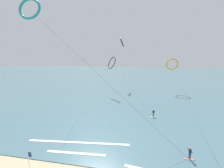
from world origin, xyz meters
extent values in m
cube|color=#476B75|center=(0.00, 106.47, 0.04)|extent=(400.00, 200.00, 0.08)
ellipsoid|color=#EA7260|center=(12.65, 10.38, 0.11)|extent=(1.40, 0.40, 0.06)
cylinder|color=#191E38|center=(12.62, 10.51, 0.54)|extent=(0.12, 0.12, 0.80)
cylinder|color=#191E38|center=(12.69, 10.24, 0.54)|extent=(0.12, 0.12, 0.80)
cube|color=#191E38|center=(12.65, 10.38, 1.25)|extent=(0.27, 0.36, 0.62)
sphere|color=tan|center=(12.65, 10.38, 1.67)|extent=(0.22, 0.22, 0.22)
cylinder|color=#191E38|center=(12.60, 10.71, 1.30)|extent=(0.51, 0.20, 0.39)
cylinder|color=#191E38|center=(12.70, 10.28, 1.30)|extent=(0.51, 0.20, 0.39)
ellipsoid|color=silver|center=(8.99, 24.79, 0.11)|extent=(1.40, 0.40, 0.06)
cylinder|color=#191E38|center=(9.08, 24.68, 0.54)|extent=(0.12, 0.12, 0.80)
cylinder|color=#191E38|center=(8.90, 24.90, 0.54)|extent=(0.12, 0.12, 0.80)
cube|color=#191E38|center=(8.99, 24.79, 1.25)|extent=(0.36, 0.37, 0.62)
sphere|color=tan|center=(8.99, 24.79, 1.67)|extent=(0.22, 0.22, 0.22)
cylinder|color=#191E38|center=(9.13, 24.74, 1.30)|extent=(0.44, 0.40, 0.39)
cylinder|color=#191E38|center=(8.85, 25.08, 1.30)|extent=(0.44, 0.40, 0.39)
torus|color=orange|center=(17.48, 53.09, 10.87)|extent=(4.68, 2.14, 4.47)
cylinder|color=#3F3F3F|center=(16.54, 29.98, 5.33)|extent=(1.91, 46.24, 10.68)
torus|color=navy|center=(-2.95, 60.30, 20.02)|extent=(2.20, 4.47, 4.20)
cylinder|color=#3F3F3F|center=(-4.24, 34.89, 9.92)|extent=(2.60, 50.83, 19.85)
torus|color=teal|center=(-10.67, 11.98, 20.63)|extent=(3.53, 1.62, 3.38)
cylinder|color=#3F3F3F|center=(0.99, 11.18, 10.23)|extent=(23.34, 1.63, 20.47)
torus|color=black|center=(-4.58, 44.91, 11.53)|extent=(4.54, 5.09, 4.46)
cylinder|color=#3F3F3F|center=(2.21, 34.85, 5.70)|extent=(13.59, 20.14, 11.42)
cylinder|color=silver|center=(-6.80, 4.52, 1.30)|extent=(0.06, 0.06, 2.59)
cube|color=navy|center=(-6.58, 4.52, 2.24)|extent=(0.44, 0.06, 0.60)
cube|color=white|center=(-2.78, 8.71, 0.06)|extent=(8.57, 1.07, 0.12)
cube|color=white|center=(-3.53, 11.39, 0.06)|extent=(16.33, 2.22, 0.12)
camera|label=1|loc=(5.99, -9.67, 13.50)|focal=24.62mm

